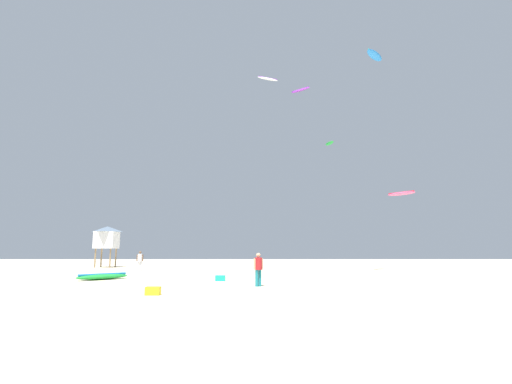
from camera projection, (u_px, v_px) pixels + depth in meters
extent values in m
plane|color=beige|center=(253.00, 309.00, 11.28)|extent=(120.00, 120.00, 0.00)
cylinder|color=teal|center=(258.00, 278.00, 18.19)|extent=(0.15, 0.15, 0.80)
cylinder|color=teal|center=(261.00, 278.00, 18.29)|extent=(0.15, 0.15, 0.80)
cylinder|color=#B21E23|center=(260.00, 264.00, 18.35)|extent=(0.36, 0.36, 0.60)
cylinder|color=tan|center=(256.00, 264.00, 18.23)|extent=(0.11, 0.11, 0.55)
cylinder|color=tan|center=(263.00, 264.00, 18.46)|extent=(0.11, 0.11, 0.55)
sphere|color=tan|center=(260.00, 255.00, 18.41)|extent=(0.22, 0.22, 0.22)
cylinder|color=silver|center=(142.00, 266.00, 31.11)|extent=(0.15, 0.15, 0.82)
cylinder|color=silver|center=(140.00, 266.00, 31.09)|extent=(0.15, 0.15, 0.82)
cylinder|color=silver|center=(142.00, 258.00, 31.21)|extent=(0.38, 0.38, 0.61)
cylinder|color=brown|center=(144.00, 258.00, 31.23)|extent=(0.11, 0.11, 0.56)
cylinder|color=brown|center=(139.00, 258.00, 31.18)|extent=(0.11, 0.11, 0.56)
sphere|color=brown|center=(142.00, 252.00, 31.28)|extent=(0.22, 0.22, 0.22)
ellipsoid|color=green|center=(104.00, 277.00, 22.37)|extent=(2.80, 2.93, 0.36)
cylinder|color=blue|center=(105.00, 274.00, 22.39)|extent=(2.07, 2.23, 0.14)
cylinder|color=#8C704C|center=(117.00, 258.00, 38.85)|extent=(0.14, 0.14, 1.90)
cylinder|color=#8C704C|center=(112.00, 258.00, 37.37)|extent=(0.14, 0.14, 1.90)
cylinder|color=#8C704C|center=(103.00, 258.00, 38.85)|extent=(0.14, 0.14, 1.90)
cylinder|color=#8C704C|center=(97.00, 258.00, 37.37)|extent=(0.14, 0.14, 1.90)
cube|color=white|center=(108.00, 240.00, 38.39)|extent=(2.00, 2.00, 1.70)
pyramid|color=slate|center=(109.00, 229.00, 38.56)|extent=(2.30, 2.30, 0.55)
cube|color=yellow|center=(155.00, 291.00, 14.76)|extent=(0.56, 0.36, 0.32)
cube|color=#19B29E|center=(222.00, 278.00, 21.34)|extent=(0.56, 0.36, 0.32)
ellipsoid|color=white|center=(269.00, 79.00, 38.86)|extent=(2.36, 1.47, 0.54)
cylinder|color=purple|center=(269.00, 78.00, 38.88)|extent=(1.98, 0.88, 0.10)
ellipsoid|color=blue|center=(376.00, 55.00, 30.51)|extent=(2.09, 2.21, 0.40)
cylinder|color=#19B29E|center=(376.00, 54.00, 30.53)|extent=(1.52, 1.67, 0.10)
ellipsoid|color=purple|center=(302.00, 90.00, 49.81)|extent=(2.71, 2.35, 0.70)
cylinder|color=purple|center=(302.00, 89.00, 49.83)|extent=(2.12, 1.68, 0.12)
ellipsoid|color=#E5598C|center=(403.00, 194.00, 52.72)|extent=(3.60, 3.76, 0.47)
cylinder|color=red|center=(403.00, 192.00, 52.75)|extent=(2.66, 2.86, 0.18)
ellipsoid|color=green|center=(331.00, 143.00, 52.20)|extent=(1.22, 2.19, 0.39)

